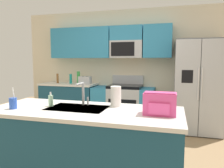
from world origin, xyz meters
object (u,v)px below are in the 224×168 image
at_px(sink_faucet, 83,92).
at_px(drink_cup_blue, 13,103).
at_px(toaster, 85,80).
at_px(range_oven, 123,105).
at_px(bottle_teal, 71,79).
at_px(bottle_green, 78,78).
at_px(backpack, 160,103).
at_px(soap_dispenser, 51,100).
at_px(paper_towel_roll, 116,96).
at_px(refrigerator, 198,87).
at_px(pepper_mill, 58,78).

xyz_separation_m(sink_faucet, drink_cup_blue, (-0.68, -0.39, -0.10)).
xyz_separation_m(toaster, sink_faucet, (0.92, -2.23, 0.08)).
bearing_deg(range_oven, bottle_teal, -178.09).
height_order(bottle_green, drink_cup_blue, bottle_green).
xyz_separation_m(toaster, bottle_teal, (-0.37, 0.01, 0.02)).
bearing_deg(backpack, soap_dispenser, 177.27).
distance_m(drink_cup_blue, soap_dispenser, 0.41).
xyz_separation_m(drink_cup_blue, backpack, (1.61, 0.18, 0.05)).
relative_size(toaster, paper_towel_roll, 1.17).
height_order(bottle_teal, paper_towel_roll, paper_towel_roll).
bearing_deg(bottle_teal, toaster, -1.59).
distance_m(bottle_teal, backpack, 3.30).
relative_size(refrigerator, soap_dispenser, 10.88).
distance_m(range_oven, sink_faucet, 2.37).
relative_size(bottle_green, bottle_teal, 1.30).
height_order(toaster, pepper_mill, pepper_mill).
xyz_separation_m(sink_faucet, backpack, (0.93, -0.21, -0.05)).
bearing_deg(soap_dispenser, drink_cup_blue, -143.33).
distance_m(drink_cup_blue, paper_towel_roll, 1.17).
bearing_deg(refrigerator, paper_towel_roll, -117.33).
distance_m(pepper_mill, bottle_teal, 0.37).
xyz_separation_m(bottle_teal, paper_towel_roll, (1.69, -2.19, 0.01)).
distance_m(toaster, bottle_green, 0.17).
xyz_separation_m(range_oven, paper_towel_roll, (0.42, -2.23, 0.58)).
height_order(range_oven, bottle_teal, bottle_teal).
relative_size(refrigerator, bottle_green, 6.37).
bearing_deg(refrigerator, sink_faucet, -124.47).
height_order(bottle_teal, sink_faucet, sink_faucet).
height_order(toaster, paper_towel_roll, paper_towel_roll).
height_order(bottle_green, soap_dispenser, bottle_green).
distance_m(bottle_green, drink_cup_blue, 2.65).
height_order(pepper_mill, bottle_green, bottle_green).
distance_m(range_oven, soap_dispenser, 2.51).
bearing_deg(refrigerator, drink_cup_blue, -130.13).
relative_size(range_oven, toaster, 4.86).
height_order(drink_cup_blue, soap_dispenser, drink_cup_blue).
relative_size(toaster, bottle_green, 0.96).
xyz_separation_m(range_oven, sink_faucet, (0.02, -2.28, 0.62)).
bearing_deg(backpack, sink_faucet, 167.29).
distance_m(bottle_teal, sink_faucet, 2.58).
distance_m(bottle_green, paper_towel_roll, 2.63).
relative_size(drink_cup_blue, soap_dispenser, 1.44).
relative_size(drink_cup_blue, paper_towel_roll, 1.02).
height_order(toaster, bottle_green, bottle_green).
bearing_deg(range_oven, backpack, -69.20).
xyz_separation_m(refrigerator, drink_cup_blue, (-2.19, -2.60, 0.04)).
bearing_deg(paper_towel_roll, soap_dispenser, -165.03).
distance_m(refrigerator, backpack, 2.49).
xyz_separation_m(range_oven, refrigerator, (1.53, -0.07, 0.48)).
distance_m(range_oven, paper_towel_roll, 2.34).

